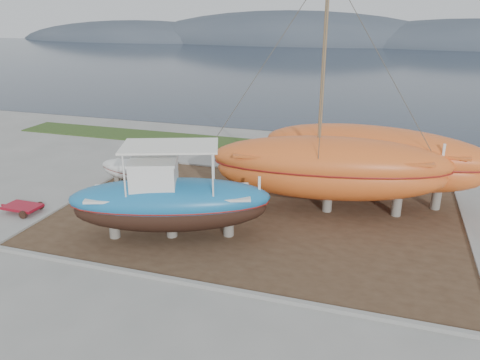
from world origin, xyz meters
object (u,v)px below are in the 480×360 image
(orange_sailboat, at_px, (334,98))
(orange_bare_hull, at_px, (371,164))
(blue_caique, at_px, (170,192))
(white_dinghy, at_px, (135,173))
(red_trailer, at_px, (23,209))

(orange_sailboat, relative_size, orange_bare_hull, 0.99)
(blue_caique, bearing_deg, white_dinghy, 112.57)
(orange_sailboat, distance_m, orange_bare_hull, 4.50)
(blue_caique, distance_m, orange_sailboat, 8.10)
(orange_bare_hull, bearing_deg, white_dinghy, -164.67)
(orange_sailboat, bearing_deg, red_trailer, -170.56)
(blue_caique, xyz_separation_m, white_dinghy, (-4.56, 4.99, -1.33))
(white_dinghy, bearing_deg, orange_bare_hull, 18.45)
(white_dinghy, xyz_separation_m, orange_bare_hull, (12.07, 1.82, 1.14))
(blue_caique, xyz_separation_m, red_trailer, (-7.79, 0.20, -1.85))
(blue_caique, xyz_separation_m, orange_bare_hull, (7.51, 6.80, -0.18))
(white_dinghy, height_order, red_trailer, white_dinghy)
(white_dinghy, relative_size, orange_bare_hull, 0.39)
(orange_sailboat, xyz_separation_m, red_trailer, (-13.56, -4.40, -5.18))
(orange_bare_hull, bearing_deg, red_trailer, -149.91)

